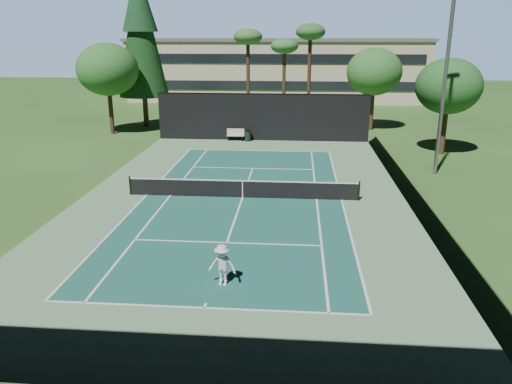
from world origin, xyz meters
TOP-DOWN VIEW (x-y plane):
  - ground at (0.00, 0.00)m, footprint 160.00×160.00m
  - apron_slab at (0.00, 0.00)m, footprint 18.00×32.00m
  - court_surface at (0.00, 0.00)m, footprint 10.97×23.77m
  - court_lines at (0.00, 0.00)m, footprint 11.07×23.87m
  - tennis_net at (0.00, 0.00)m, footprint 12.90×0.10m
  - fence at (0.00, 0.06)m, footprint 18.04×32.05m
  - player at (0.38, -10.21)m, footprint 1.09×0.73m
  - tennis_ball_a at (-5.46, -9.69)m, footprint 0.06×0.06m
  - tennis_ball_b at (-3.51, 1.24)m, footprint 0.07×0.07m
  - tennis_ball_c at (-0.82, 1.37)m, footprint 0.06×0.06m
  - tennis_ball_d at (-4.34, 2.38)m, footprint 0.08×0.08m
  - park_bench at (-2.30, 15.74)m, footprint 1.50×0.45m
  - trash_bin at (-1.23, 15.53)m, footprint 0.56×0.56m
  - pine_tree at (-12.00, 22.00)m, footprint 4.80×4.80m
  - palm_a at (-2.00, 24.00)m, footprint 2.80×2.80m
  - palm_b at (1.50, 26.00)m, footprint 2.80×2.80m
  - palm_c at (4.00, 23.00)m, footprint 2.80×2.80m
  - decid_tree_a at (10.00, 22.00)m, footprint 5.12×5.12m
  - decid_tree_b at (14.00, 12.00)m, footprint 4.80×4.80m
  - decid_tree_c at (-14.00, 18.00)m, footprint 5.44×5.44m
  - campus_building at (0.00, 45.98)m, footprint 40.50×12.50m
  - light_pole at (12.00, 6.00)m, footprint 0.90×0.25m

SIDE VIEW (x-z plane):
  - ground at x=0.00m, z-range 0.00..0.00m
  - apron_slab at x=0.00m, z-range 0.00..0.01m
  - court_surface at x=0.00m, z-range 0.01..0.02m
  - court_lines at x=0.00m, z-range 0.02..0.02m
  - tennis_ball_a at x=-5.46m, z-range 0.00..0.06m
  - tennis_ball_c at x=-0.82m, z-range 0.00..0.06m
  - tennis_ball_b at x=-3.51m, z-range 0.00..0.07m
  - tennis_ball_d at x=-4.34m, z-range 0.00..0.08m
  - trash_bin at x=-1.23m, z-range 0.01..0.95m
  - park_bench at x=-2.30m, z-range 0.03..1.06m
  - tennis_net at x=0.00m, z-range 0.01..1.11m
  - player at x=0.38m, z-range 0.00..1.58m
  - fence at x=0.00m, z-range -0.01..4.02m
  - campus_building at x=0.00m, z-range 0.06..8.36m
  - decid_tree_b at x=14.00m, z-range 1.51..8.65m
  - decid_tree_a at x=10.00m, z-range 1.61..9.23m
  - decid_tree_c at x=-14.00m, z-range 1.72..9.81m
  - light_pole at x=12.00m, z-range 0.35..12.57m
  - palm_b at x=1.50m, z-range 3.15..11.57m
  - palm_a at x=-2.00m, z-range 3.53..12.85m
  - palm_c at x=4.00m, z-range 3.72..13.49m
  - pine_tree at x=-12.00m, z-range 2.05..17.05m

